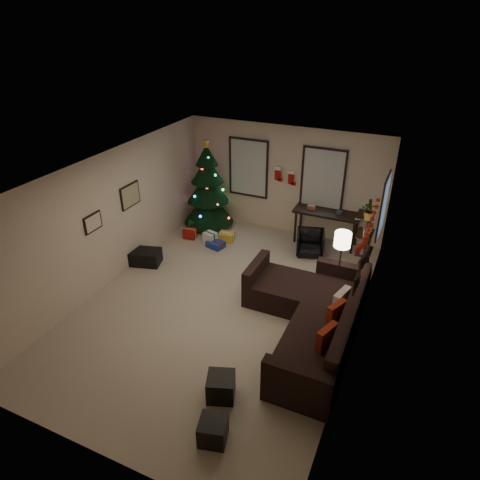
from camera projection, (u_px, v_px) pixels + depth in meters
name	position (u px, v px, depth m)	size (l,w,h in m)	color
floor	(223.00, 304.00, 8.29)	(7.00, 7.00, 0.00)	tan
ceiling	(220.00, 172.00, 6.99)	(7.00, 7.00, 0.00)	white
wall_back	(285.00, 180.00, 10.44)	(5.00, 5.00, 0.00)	beige
wall_front	(85.00, 380.00, 4.84)	(5.00, 5.00, 0.00)	beige
wall_left	(110.00, 219.00, 8.54)	(7.00, 7.00, 0.00)	beige
wall_right	(362.00, 275.00, 6.74)	(7.00, 7.00, 0.00)	beige
window_back_left	(249.00, 168.00, 10.66)	(1.05, 0.06, 1.50)	#728CB2
window_back_right	(323.00, 179.00, 9.98)	(1.05, 0.06, 1.50)	#728CB2
window_right_wall	(384.00, 206.00, 8.72)	(0.06, 0.90, 1.30)	#728CB2
christmas_tree	(208.00, 191.00, 10.82)	(1.28, 1.28, 2.38)	black
presents	(208.00, 235.00, 10.53)	(1.30, 0.88, 0.30)	silver
sofa	(313.00, 318.00, 7.44)	(2.18, 3.14, 0.94)	black
pillow_red_a	(326.00, 339.00, 6.49)	(0.11, 0.42, 0.42)	maroon
pillow_red_b	(336.00, 314.00, 7.02)	(0.11, 0.40, 0.40)	maroon
pillow_cream	(341.00, 301.00, 7.32)	(0.12, 0.43, 0.43)	#C4B19F
ottoman_near	(221.00, 387.00, 6.24)	(0.40, 0.40, 0.38)	black
ottoman_far	(213.00, 431.00, 5.61)	(0.36, 0.36, 0.34)	black
desk	(327.00, 216.00, 10.07)	(1.57, 0.56, 0.85)	black
desk_chair	(310.00, 243.00, 9.84)	(0.57, 0.53, 0.58)	black
bookshelf	(366.00, 246.00, 8.55)	(0.30, 0.52, 1.78)	black
potted_plant	(371.00, 207.00, 7.93)	(0.43, 0.37, 0.48)	#4C4C4C
floor_lamp	(342.00, 244.00, 7.89)	(0.31, 0.31, 1.46)	black
art_map	(130.00, 196.00, 8.95)	(0.04, 0.60, 0.50)	black
art_abstract	(93.00, 223.00, 8.07)	(0.04, 0.45, 0.35)	black
gallery	(362.00, 265.00, 6.58)	(0.03, 1.25, 0.54)	black
garland	(368.00, 228.00, 6.56)	(0.08, 1.90, 0.30)	#A5140C
stocking_left	(278.00, 173.00, 10.31)	(0.20, 0.05, 0.36)	#990F0C
stocking_right	(292.00, 177.00, 10.27)	(0.20, 0.05, 0.36)	#990F0C
storage_bin	(145.00, 257.00, 9.53)	(0.66, 0.44, 0.33)	black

